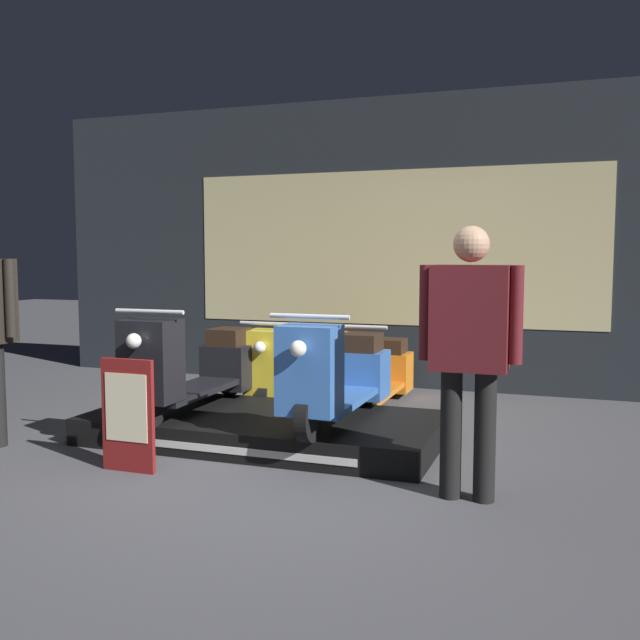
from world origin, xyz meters
name	(u,v)px	position (x,y,z in m)	size (l,w,h in m)	color
ground_plane	(257,479)	(0.00, 0.00, 0.00)	(30.00, 30.00, 0.00)	#4C4C51
shop_wall_back	(390,244)	(0.00, 3.57, 1.60)	(8.36, 0.09, 3.20)	#23282D
display_platform	(264,428)	(-0.36, 0.91, 0.11)	(2.76, 1.31, 0.21)	black
scooter_display_left	(194,367)	(-0.98, 0.90, 0.56)	(0.57, 1.72, 0.87)	black
scooter_display_right	(338,375)	(0.27, 0.90, 0.56)	(0.57, 1.72, 0.87)	black
scooter_backrow_0	(294,368)	(-0.67, 2.36, 0.35)	(0.57, 1.72, 0.87)	black
scooter_backrow_1	(374,372)	(0.15, 2.36, 0.35)	(0.57, 1.72, 0.87)	black
person_right_browsing	(470,339)	(1.36, 0.08, 0.98)	(0.61, 0.25, 1.65)	black
price_sign_board	(128,415)	(-0.90, -0.14, 0.39)	(0.40, 0.04, 0.78)	maroon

